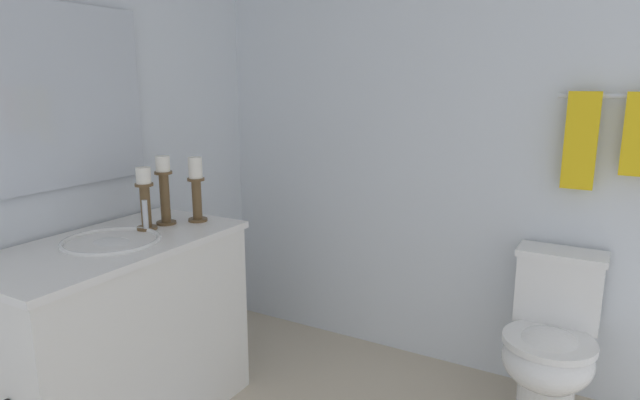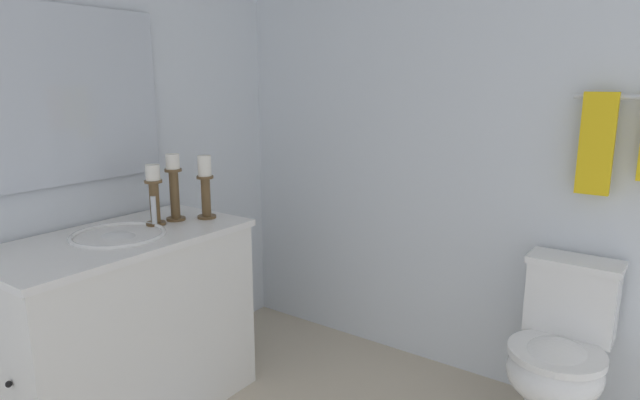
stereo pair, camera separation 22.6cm
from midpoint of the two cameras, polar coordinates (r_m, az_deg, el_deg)
wall_back at (r=2.82m, az=16.18°, el=6.33°), size 2.59×0.04×2.45m
wall_left at (r=2.57m, az=-25.16°, el=5.08°), size 0.04×2.80×2.45m
vanity_cabinet at (r=2.58m, az=-17.37°, el=-12.74°), size 0.58×1.11×0.85m
sink_basin at (r=2.45m, az=-17.94°, el=-4.49°), size 0.40×0.40×0.24m
mirror at (r=2.58m, az=-22.67°, el=10.05°), size 0.02×0.90×0.77m
candle_holder_tall at (r=2.62m, az=-9.59°, el=1.55°), size 0.09×0.09×0.30m
candle_holder_short at (r=2.60m, az=-12.75°, el=1.47°), size 0.09×0.09×0.32m
candle_holder_mid at (r=2.54m, az=-14.68°, el=0.66°), size 0.09×0.09×0.28m
toilet at (r=2.64m, az=26.26°, el=-14.41°), size 0.39×0.54×0.75m
towel_near_vanity at (r=2.60m, az=29.39°, el=5.15°), size 0.13×0.03×0.43m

